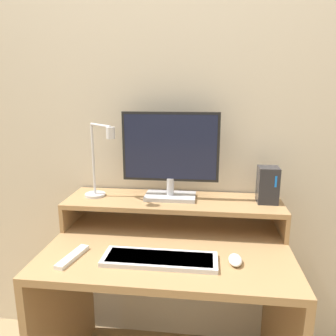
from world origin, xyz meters
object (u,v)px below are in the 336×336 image
at_px(monitor, 170,154).
at_px(keyboard, 160,259).
at_px(desk_lamp, 99,167).
at_px(router_dock, 268,185).
at_px(remote_control, 72,257).
at_px(mouse, 235,260).

distance_m(monitor, keyboard, 0.50).
distance_m(desk_lamp, router_dock, 0.78).
bearing_deg(remote_control, router_dock, 25.17).
bearing_deg(router_dock, mouse, -116.03).
bearing_deg(keyboard, desk_lamp, 136.39).
xyz_separation_m(router_dock, mouse, (-0.16, -0.33, -0.20)).
xyz_separation_m(monitor, router_dock, (0.45, -0.01, -0.13)).
bearing_deg(monitor, router_dock, -0.78).
relative_size(router_dock, mouse, 1.84).
xyz_separation_m(monitor, mouse, (0.29, -0.34, -0.34)).
distance_m(keyboard, remote_control, 0.34).
bearing_deg(keyboard, router_dock, 38.16).
xyz_separation_m(mouse, remote_control, (-0.63, -0.04, -0.01)).
height_order(monitor, router_dock, monitor).
distance_m(router_dock, mouse, 0.42).
distance_m(router_dock, keyboard, 0.61).
bearing_deg(desk_lamp, remote_control, -91.86).
bearing_deg(remote_control, monitor, 47.83).
xyz_separation_m(desk_lamp, keyboard, (0.33, -0.31, -0.28)).
xyz_separation_m(router_dock, remote_control, (-0.79, -0.37, -0.21)).
bearing_deg(router_dock, desk_lamp, -177.22).
height_order(keyboard, mouse, mouse).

